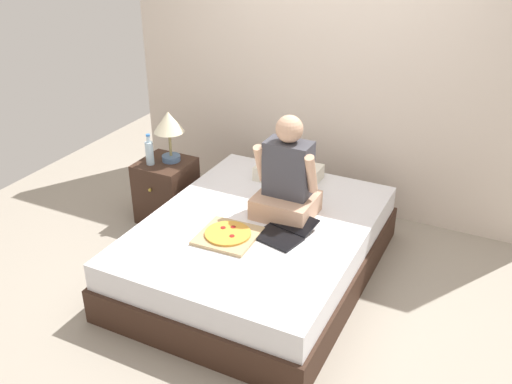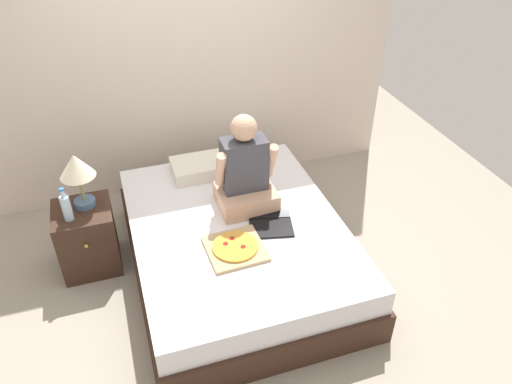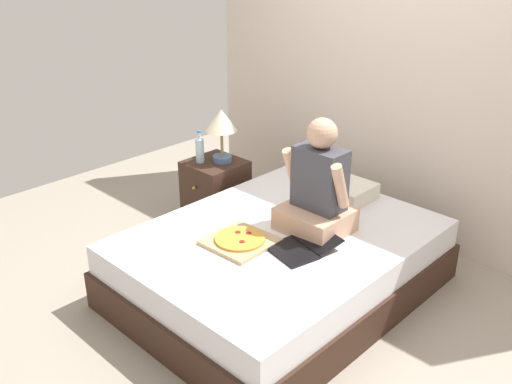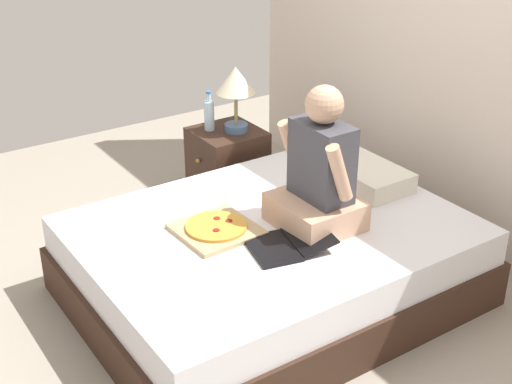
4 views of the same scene
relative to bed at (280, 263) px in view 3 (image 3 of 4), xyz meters
name	(u,v)px [view 3 (image 3 of 4)]	position (x,y,z in m)	size (l,w,h in m)	color
ground_plane	(279,291)	(0.00, 0.00, -0.23)	(5.87, 5.87, 0.00)	#9E9384
wall_back	(403,82)	(0.00, 1.40, 1.02)	(3.87, 0.12, 2.50)	beige
bed	(280,263)	(0.00, 0.00, 0.00)	(1.61, 2.08, 0.47)	#382319
nightstand_left	(216,192)	(-1.11, 0.41, 0.05)	(0.44, 0.47, 0.56)	#382319
lamp_on_left_nightstand	(221,124)	(-1.07, 0.46, 0.65)	(0.26, 0.26, 0.45)	#4C6B93
water_bottle	(200,150)	(-1.19, 0.32, 0.44)	(0.07, 0.07, 0.28)	silver
pillow	(339,188)	(-0.09, 0.76, 0.30)	(0.52, 0.34, 0.12)	silver
person_seated	(318,190)	(0.14, 0.21, 0.52)	(0.47, 0.40, 0.78)	tan
laptop	(300,247)	(0.24, -0.09, 0.26)	(0.40, 0.47, 0.07)	black
pizza_box	(240,241)	(-0.09, -0.29, 0.26)	(0.42, 0.42, 0.04)	tan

